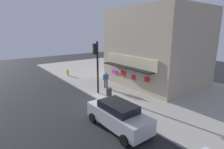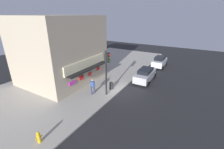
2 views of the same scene
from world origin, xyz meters
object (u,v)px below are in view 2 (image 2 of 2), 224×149
at_px(fire_hydrant, 39,137).
at_px(parked_car_silver, 145,75).
at_px(traffic_light, 107,68).
at_px(pedestrian, 93,86).
at_px(trash_can, 111,86).
at_px(parked_car_white, 159,62).

bearing_deg(fire_hydrant, parked_car_silver, -10.82).
distance_m(traffic_light, pedestrian, 2.65).
height_order(trash_can, parked_car_white, parked_car_white).
xyz_separation_m(pedestrian, parked_car_silver, (6.56, -3.62, -0.23)).
height_order(traffic_light, parked_car_white, traffic_light).
xyz_separation_m(fire_hydrant, trash_can, (9.42, -0.13, -0.02)).
bearing_deg(trash_can, pedestrian, 152.14).
bearing_deg(parked_car_silver, traffic_light, 159.82).
bearing_deg(fire_hydrant, trash_can, -0.81).
xyz_separation_m(trash_can, parked_car_white, (11.36, -2.64, 0.36)).
bearing_deg(parked_car_white, trash_can, 166.91).
distance_m(trash_can, parked_car_white, 11.67).
bearing_deg(parked_car_white, fire_hydrant, 172.39).
relative_size(fire_hydrant, parked_car_silver, 0.19).
bearing_deg(parked_car_white, parked_car_silver, 179.03).
xyz_separation_m(fire_hydrant, parked_car_white, (20.78, -2.78, 0.34)).
bearing_deg(traffic_light, parked_car_silver, -20.18).
bearing_deg(traffic_light, trash_can, 13.45).
height_order(pedestrian, parked_car_silver, pedestrian).
distance_m(traffic_light, trash_can, 3.09).
height_order(traffic_light, fire_hydrant, traffic_light).
distance_m(trash_can, pedestrian, 2.42).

